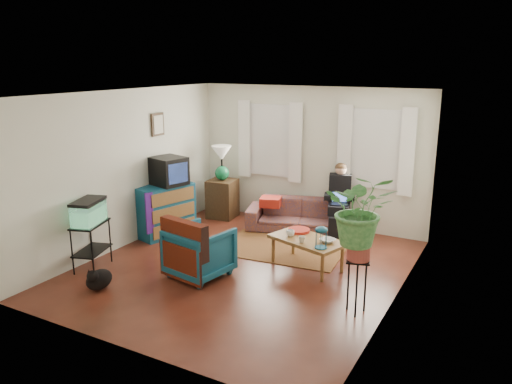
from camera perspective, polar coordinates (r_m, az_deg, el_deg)
The scene contains 31 objects.
floor at distance 7.63m, azimuth -1.45°, elevation -8.69°, with size 4.50×5.00×0.01m, color #4F2B14.
ceiling at distance 7.02m, azimuth -1.59°, elevation 11.18°, with size 4.50×5.00×0.01m, color white.
wall_back at distance 9.41m, azimuth 6.14°, elevation 4.04°, with size 4.50×0.01×2.60m, color silver.
wall_front at distance 5.29m, azimuth -15.23°, elevation -4.94°, with size 4.50×0.01×2.60m, color silver.
wall_left at distance 8.54m, azimuth -14.72°, elevation 2.54°, with size 0.01×5.00×2.60m, color silver.
wall_right at distance 6.43m, azimuth 16.13°, elevation -1.52°, with size 0.01×5.00×2.60m, color silver.
window_left at distance 9.68m, azimuth 1.73°, elevation 5.92°, with size 1.08×0.04×1.38m, color white.
window_right at distance 8.96m, azimuth 13.55°, elevation 4.79°, with size 1.08×0.04×1.38m, color white.
curtains_left at distance 9.61m, azimuth 1.52°, elevation 5.85°, with size 1.36×0.06×1.50m, color white.
curtains_right at distance 8.88m, azimuth 13.42°, elevation 4.72°, with size 1.36×0.06×1.50m, color white.
picture_frame at distance 9.04m, azimuth -11.13°, elevation 7.58°, with size 0.04×0.32×0.40m, color #3D2616.
area_rug at distance 8.51m, azimuth 3.36°, elevation -6.13°, with size 2.00×1.60×0.01m, color brown.
sofa at distance 9.22m, azimuth 5.10°, elevation -2.06°, with size 1.94×0.77×0.76m, color brown.
seated_person at distance 9.12m, azimuth 9.50°, elevation -1.10°, with size 0.49×0.60×1.16m, color black, non-canonical shape.
side_table at distance 9.96m, azimuth -3.85°, elevation -0.75°, with size 0.52×0.52×0.76m, color #3C2516.
table_lamp at distance 9.80m, azimuth -3.93°, elevation 3.22°, with size 0.39×0.39×0.69m, color white, non-canonical shape.
dresser at distance 9.05m, azimuth -10.37°, elevation -2.04°, with size 0.51×1.02×0.92m, color #137275.
crt_tv at distance 8.92m, azimuth -9.97°, elevation 2.40°, with size 0.56×0.51×0.49m, color black.
aquarium_stand at distance 7.90m, azimuth -18.26°, elevation -5.87°, with size 0.35×0.63×0.71m, color black.
aquarium at distance 7.73m, azimuth -18.58°, elevation -2.11°, with size 0.32×0.58×0.37m, color #7FD899.
black_cat at distance 7.22m, azimuth -17.51°, elevation -9.29°, with size 0.27×0.42×0.36m, color black.
armchair at distance 7.29m, azimuth -6.45°, elevation -6.51°, with size 0.79×0.74×0.81m, color #115D67.
serape_throw at distance 7.03m, azimuth -8.30°, elevation -5.92°, with size 0.81×0.19×0.67m, color #9E0A0A.
coffee_table at distance 7.62m, azimuth 5.83°, elevation -6.95°, with size 1.11×0.60×0.46m, color brown.
cup_a at distance 7.60m, azimuth 3.94°, elevation -4.71°, with size 0.12×0.12×0.10m, color white.
cup_b at distance 7.36m, azimuth 5.27°, elevation -5.42°, with size 0.10×0.10×0.09m, color beige.
bowl at distance 7.42m, azimuth 8.17°, elevation -5.50°, with size 0.22×0.22×0.05m, color white.
snack_tray at distance 7.82m, azimuth 4.91°, elevation -4.39°, with size 0.34×0.34×0.04m, color #B21414.
birdcage at distance 7.14m, azimuth 7.47°, elevation -5.15°, with size 0.18×0.18×0.32m, color #115B6B, non-canonical shape.
plant_stand at distance 6.35m, azimuth 11.43°, elevation -10.51°, with size 0.30×0.30×0.71m, color black.
potted_plant at distance 6.05m, azimuth 11.84°, elevation -3.22°, with size 0.81×0.70×0.90m, color #599947.
Camera 1 is at (3.51, -6.06, 3.04)m, focal length 35.00 mm.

